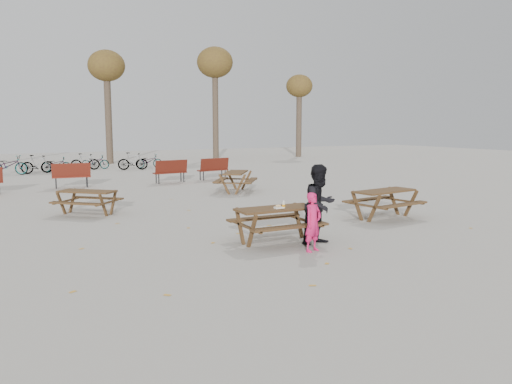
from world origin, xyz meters
name	(u,v)px	position (x,y,z in m)	size (l,w,h in m)	color
ground	(276,242)	(0.00, 0.00, 0.00)	(80.00, 80.00, 0.00)	gray
main_picnic_table	(276,216)	(0.00, 0.00, 0.59)	(1.80, 1.45, 0.78)	#341F13
food_tray	(278,208)	(-0.02, -0.12, 0.79)	(0.18, 0.11, 0.04)	white
bread_roll	(278,206)	(-0.02, -0.12, 0.83)	(0.14, 0.06, 0.05)	tan
soda_bottle	(284,205)	(0.09, -0.15, 0.85)	(0.07, 0.07, 0.17)	silver
child	(313,222)	(0.27, -1.05, 0.61)	(0.44, 0.29, 1.22)	#DC1B5C
adult	(320,205)	(0.75, -0.58, 0.87)	(0.85, 0.66, 1.74)	black
picnic_table_east	(384,204)	(4.07, 1.14, 0.39)	(1.83, 1.48, 0.79)	#341F13
picnic_table_north	(87,203)	(-3.21, 5.47, 0.35)	(1.62, 1.30, 0.70)	#341F13
picnic_table_far	(236,182)	(2.66, 7.99, 0.39)	(1.80, 1.45, 0.78)	#341F13
park_bench_row	(117,174)	(-1.06, 12.03, 0.52)	(11.23, 1.69, 1.03)	maroon
bicycle_row	(77,163)	(-1.70, 19.80, 0.46)	(9.35, 2.67, 1.00)	black
tree_row	(103,69)	(0.90, 25.15, 6.19)	(32.17, 3.52, 8.26)	#382B21
fallen_leaves	(247,221)	(0.50, 2.50, 0.00)	(11.00, 11.00, 0.01)	gold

